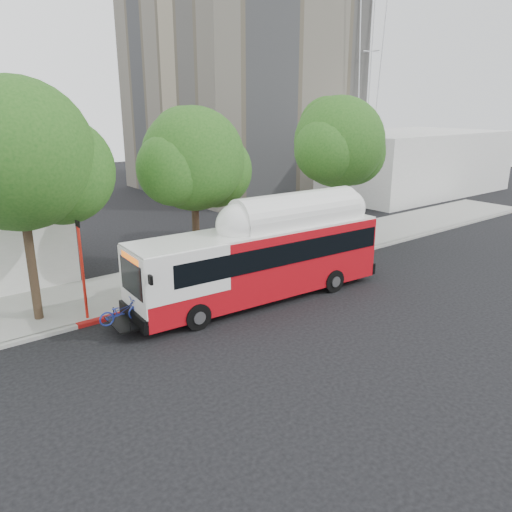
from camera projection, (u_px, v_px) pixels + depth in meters
The scene contains 11 objects.
ground at pixel (289, 310), 21.91m from camera, with size 120.00×120.00×0.00m, color black.
sidewalk at pixel (209, 271), 26.78m from camera, with size 60.00×5.00×0.15m, color gray.
curb_strip at pixel (237, 284), 24.82m from camera, with size 60.00×0.30×0.15m, color gray.
red_curb_segment at pixel (185, 298), 23.05m from camera, with size 10.00×0.32×0.16m, color maroon.
street_tree_left at pixel (30, 160), 19.13m from camera, with size 6.67×5.80×9.74m.
street_tree_mid at pixel (200, 163), 24.39m from camera, with size 5.75×5.00×8.62m.
street_tree_right at pixel (343, 145), 30.06m from camera, with size 6.21×5.40×9.18m.
apartment_tower at pixel (239, 7), 48.44m from camera, with size 18.00×18.00×37.00m.
horizon_block at pixel (405, 162), 50.77m from camera, with size 20.00×12.00×6.00m, color silver.
transit_bus at pixel (262, 262), 22.63m from camera, with size 13.14×3.37×3.85m.
signal_pole at pixel (83, 271), 20.14m from camera, with size 0.12×0.40×4.28m.
Camera 1 is at (-13.65, -15.04, 8.67)m, focal length 35.00 mm.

